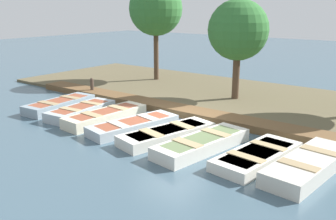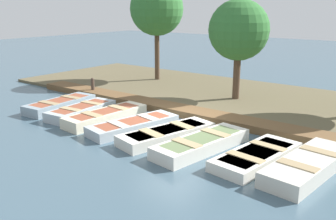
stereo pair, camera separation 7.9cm
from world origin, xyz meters
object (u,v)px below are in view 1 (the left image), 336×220
Objects in this scene: rowboat_1 at (81,110)px; park_tree_left at (238,30)px; rowboat_0 at (60,104)px; rowboat_3 at (134,125)px; rowboat_4 at (167,134)px; rowboat_2 at (106,116)px; rowboat_7 at (309,165)px; mooring_post_near at (92,87)px; park_tree_far_left at (156,9)px; rowboat_5 at (202,143)px; rowboat_6 at (257,156)px.

rowboat_1 is 0.68× the size of park_tree_left.
rowboat_0 is 1.46m from rowboat_1.
rowboat_4 reaches higher than rowboat_3.
rowboat_7 reaches higher than rowboat_2.
mooring_post_near reaches higher than rowboat_4.
park_tree_far_left is (-7.21, -3.43, 3.83)m from rowboat_2.
rowboat_3 is 9.65m from park_tree_far_left.
park_tree_far_left is (-7.11, -10.95, 3.83)m from rowboat_7.
rowboat_1 is at bearing -32.84° from park_tree_left.
park_tree_far_left is (-7.17, -0.59, 3.84)m from rowboat_0.
rowboat_3 is (0.08, 2.90, -0.02)m from rowboat_1.
mooring_post_near is (-2.82, -8.11, 0.24)m from rowboat_5.
rowboat_7 is at bearing 104.92° from rowboat_5.
rowboat_4 reaches higher than rowboat_6.
rowboat_7 is at bearing 94.23° from rowboat_2.
rowboat_2 is (0.04, 2.84, 0.01)m from rowboat_0.
rowboat_2 is 0.75× the size of park_tree_left.
mooring_post_near reaches higher than rowboat_2.
rowboat_7 is (-0.21, 6.00, 0.04)m from rowboat_3.
mooring_post_near is (-2.62, -9.82, 0.28)m from rowboat_6.
park_tree_left reaches higher than mooring_post_near.
rowboat_5 is (0.11, 1.41, 0.02)m from rowboat_4.
rowboat_5 reaches higher than rowboat_3.
rowboat_3 is 5.85m from mooring_post_near.
rowboat_4 is at bearing -85.83° from rowboat_5.
mooring_post_near is at bearing -100.69° from rowboat_5.
rowboat_3 is at bearing -77.38° from rowboat_4.
rowboat_1 is at bearing -83.15° from rowboat_6.
rowboat_4 is 1.41m from rowboat_5.
rowboat_2 reaches higher than rowboat_4.
rowboat_2 is at bearing 54.93° from mooring_post_near.
rowboat_1 is 0.55× the size of park_tree_far_left.
rowboat_6 is at bearing 75.05° from mooring_post_near.
park_tree_left reaches higher than rowboat_7.
rowboat_5 is 1.72m from rowboat_6.
rowboat_3 is at bearing 89.29° from rowboat_2.
park_tree_left is at bearing -176.39° from rowboat_3.
rowboat_0 is 3.68× the size of mooring_post_near.
rowboat_5 is (0.29, 7.29, 0.00)m from rowboat_0.
mooring_post_near is 0.16× the size of park_tree_far_left.
park_tree_far_left is at bearing -124.87° from rowboat_4.
rowboat_5 is 7.04m from park_tree_left.
rowboat_3 is at bearing 34.07° from park_tree_far_left.
rowboat_6 is 3.67× the size of mooring_post_near.
rowboat_0 reaches higher than rowboat_4.
park_tree_far_left reaches higher than mooring_post_near.
rowboat_1 is at bearing -85.18° from rowboat_2.
mooring_post_near is 0.19× the size of park_tree_left.
rowboat_4 is 4.04× the size of mooring_post_near.
park_tree_left is at bearing 161.12° from rowboat_2.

